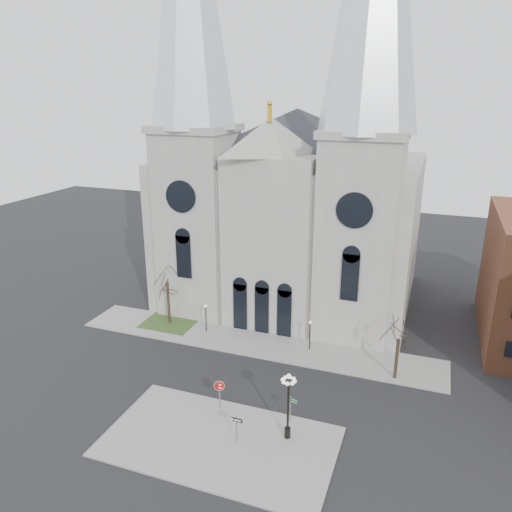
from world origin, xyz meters
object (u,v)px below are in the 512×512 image
(stop_sign, at_px, (220,389))
(one_way_sign, at_px, (237,425))
(globe_lamp, at_px, (288,398))
(street_name_sign, at_px, (291,407))

(stop_sign, xyz_separation_m, one_way_sign, (3.00, -3.51, -0.37))
(globe_lamp, distance_m, street_name_sign, 2.96)
(globe_lamp, xyz_separation_m, street_name_sign, (-0.30, 1.97, -2.19))
(stop_sign, relative_size, one_way_sign, 1.18)
(globe_lamp, distance_m, one_way_sign, 4.50)
(globe_lamp, height_order, one_way_sign, globe_lamp)
(stop_sign, distance_m, street_name_sign, 6.28)
(globe_lamp, bearing_deg, stop_sign, 165.79)
(globe_lamp, xyz_separation_m, one_way_sign, (-3.55, -1.85, -2.05))
(one_way_sign, distance_m, street_name_sign, 5.02)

